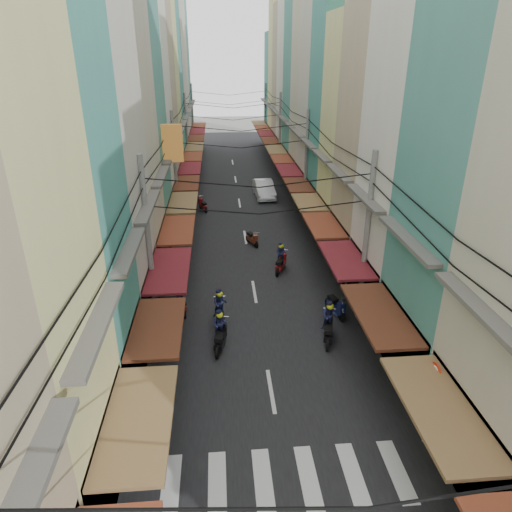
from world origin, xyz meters
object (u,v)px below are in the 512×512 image
white_car (264,197)px  market_umbrella (441,340)px  traffic_sign (433,386)px  bicycle (429,400)px

white_car → market_umbrella: 26.58m
white_car → market_umbrella: size_ratio=1.95×
market_umbrella → traffic_sign: size_ratio=0.84×
market_umbrella → traffic_sign: 2.76m
white_car → traffic_sign: size_ratio=1.64×
traffic_sign → market_umbrella: bearing=59.9°
white_car → traffic_sign: 28.79m
market_umbrella → traffic_sign: bearing=-120.1°
bicycle → traffic_sign: (-1.09, -1.91, 2.36)m
bicycle → traffic_sign: traffic_sign is taller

